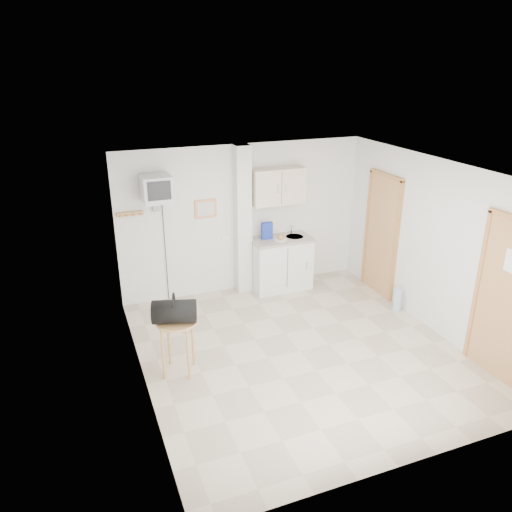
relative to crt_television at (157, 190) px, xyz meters
name	(u,v)px	position (x,y,z in m)	size (l,w,h in m)	color
ground	(300,351)	(1.45, -2.02, -1.94)	(4.50, 4.50, 0.00)	beige
room_envelope	(317,242)	(1.69, -1.93, -0.40)	(4.24, 4.54, 2.55)	white
kitchenette	(280,244)	(2.02, -0.02, -1.13)	(1.03, 0.58, 2.10)	white
crt_television	(157,190)	(0.00, 0.00, 0.00)	(0.44, 0.45, 2.15)	slate
round_table	(177,329)	(-0.20, -1.89, -1.32)	(0.53, 0.53, 0.75)	#BC7C47
duffel_bag	(174,311)	(-0.23, -1.94, -1.04)	(0.59, 0.44, 0.40)	black
water_bottle	(397,300)	(3.43, -1.49, -1.76)	(0.13, 0.13, 0.40)	#A4BDD9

